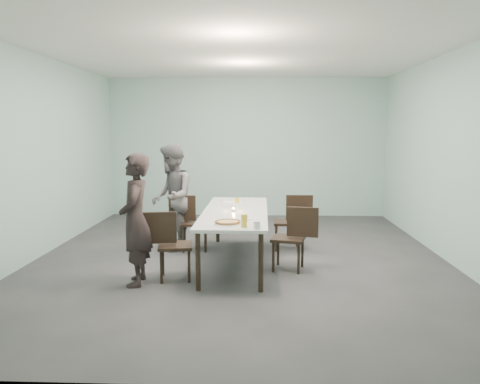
{
  "coord_description": "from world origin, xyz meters",
  "views": [
    {
      "loc": [
        0.27,
        -6.75,
        1.9
      ],
      "look_at": [
        0.0,
        -0.08,
        1.0
      ],
      "focal_mm": 35.0,
      "sensor_mm": 36.0,
      "label": 1
    }
  ],
  "objects_px": {
    "pizza": "(228,222)",
    "water_tumbler": "(257,225)",
    "chair_far_left": "(189,219)",
    "table": "(235,215)",
    "side_plate": "(245,219)",
    "tealight": "(234,210)",
    "chair_far_right": "(292,218)",
    "chair_near_right": "(294,234)",
    "beer_glass": "(244,221)",
    "chair_near_left": "(169,241)",
    "diner_far": "(172,197)",
    "diner_near": "(135,220)",
    "amber_tumbler": "(237,200)"
  },
  "relations": [
    {
      "from": "pizza",
      "to": "water_tumbler",
      "type": "height_order",
      "value": "water_tumbler"
    },
    {
      "from": "chair_far_left",
      "to": "table",
      "type": "bearing_deg",
      "value": -46.74
    },
    {
      "from": "side_plate",
      "to": "tealight",
      "type": "height_order",
      "value": "tealight"
    },
    {
      "from": "chair_far_right",
      "to": "chair_near_right",
      "type": "bearing_deg",
      "value": 88.62
    },
    {
      "from": "pizza",
      "to": "beer_glass",
      "type": "bearing_deg",
      "value": -41.18
    },
    {
      "from": "side_plate",
      "to": "water_tumbler",
      "type": "height_order",
      "value": "water_tumbler"
    },
    {
      "from": "pizza",
      "to": "side_plate",
      "type": "bearing_deg",
      "value": 55.55
    },
    {
      "from": "beer_glass",
      "to": "chair_near_left",
      "type": "bearing_deg",
      "value": 162.22
    },
    {
      "from": "chair_near_right",
      "to": "beer_glass",
      "type": "relative_size",
      "value": 5.8
    },
    {
      "from": "chair_near_right",
      "to": "water_tumbler",
      "type": "height_order",
      "value": "chair_near_right"
    },
    {
      "from": "diner_far",
      "to": "side_plate",
      "type": "height_order",
      "value": "diner_far"
    },
    {
      "from": "chair_far_left",
      "to": "tealight",
      "type": "xyz_separation_m",
      "value": [
        0.74,
        -0.73,
        0.27
      ]
    },
    {
      "from": "chair_near_right",
      "to": "chair_far_right",
      "type": "distance_m",
      "value": 1.13
    },
    {
      "from": "chair_near_left",
      "to": "water_tumbler",
      "type": "height_order",
      "value": "chair_near_left"
    },
    {
      "from": "table",
      "to": "beer_glass",
      "type": "bearing_deg",
      "value": -81.67
    },
    {
      "from": "diner_near",
      "to": "diner_far",
      "type": "bearing_deg",
      "value": 168.53
    },
    {
      "from": "chair_near_left",
      "to": "tealight",
      "type": "relative_size",
      "value": 15.54
    },
    {
      "from": "chair_far_left",
      "to": "beer_glass",
      "type": "distance_m",
      "value": 2.02
    },
    {
      "from": "chair_far_left",
      "to": "side_plate",
      "type": "relative_size",
      "value": 4.83
    },
    {
      "from": "water_tumbler",
      "to": "tealight",
      "type": "height_order",
      "value": "water_tumbler"
    },
    {
      "from": "chair_near_left",
      "to": "chair_far_right",
      "type": "height_order",
      "value": "same"
    },
    {
      "from": "chair_near_left",
      "to": "chair_far_right",
      "type": "xyz_separation_m",
      "value": [
        1.67,
        1.58,
        0.0
      ]
    },
    {
      "from": "amber_tumbler",
      "to": "chair_far_right",
      "type": "bearing_deg",
      "value": 5.03
    },
    {
      "from": "pizza",
      "to": "side_plate",
      "type": "distance_m",
      "value": 0.36
    },
    {
      "from": "diner_near",
      "to": "beer_glass",
      "type": "bearing_deg",
      "value": 78.28
    },
    {
      "from": "diner_far",
      "to": "tealight",
      "type": "relative_size",
      "value": 29.89
    },
    {
      "from": "chair_near_left",
      "to": "diner_near",
      "type": "xyz_separation_m",
      "value": [
        -0.36,
        -0.2,
        0.31
      ]
    },
    {
      "from": "chair_far_right",
      "to": "water_tumbler",
      "type": "relative_size",
      "value": 9.67
    },
    {
      "from": "diner_far",
      "to": "amber_tumbler",
      "type": "relative_size",
      "value": 20.92
    },
    {
      "from": "pizza",
      "to": "beer_glass",
      "type": "height_order",
      "value": "beer_glass"
    },
    {
      "from": "water_tumbler",
      "to": "amber_tumbler",
      "type": "distance_m",
      "value": 1.94
    },
    {
      "from": "amber_tumbler",
      "to": "diner_near",
      "type": "bearing_deg",
      "value": -124.32
    },
    {
      "from": "table",
      "to": "amber_tumbler",
      "type": "height_order",
      "value": "amber_tumbler"
    },
    {
      "from": "chair_near_left",
      "to": "tealight",
      "type": "xyz_separation_m",
      "value": [
        0.78,
        0.73,
        0.27
      ]
    },
    {
      "from": "chair_near_left",
      "to": "chair_far_left",
      "type": "bearing_deg",
      "value": 79.53
    },
    {
      "from": "chair_far_right",
      "to": "diner_near",
      "type": "distance_m",
      "value": 2.72
    },
    {
      "from": "beer_glass",
      "to": "table",
      "type": "bearing_deg",
      "value": 98.33
    },
    {
      "from": "chair_far_right",
      "to": "amber_tumbler",
      "type": "relative_size",
      "value": 10.88
    },
    {
      "from": "beer_glass",
      "to": "water_tumbler",
      "type": "distance_m",
      "value": 0.18
    },
    {
      "from": "chair_far_left",
      "to": "chair_far_right",
      "type": "bearing_deg",
      "value": -1.4
    },
    {
      "from": "chair_near_right",
      "to": "amber_tumbler",
      "type": "xyz_separation_m",
      "value": [
        -0.82,
        1.05,
        0.29
      ]
    },
    {
      "from": "pizza",
      "to": "tealight",
      "type": "relative_size",
      "value": 6.07
    },
    {
      "from": "chair_far_left",
      "to": "diner_far",
      "type": "distance_m",
      "value": 0.44
    },
    {
      "from": "chair_near_left",
      "to": "diner_near",
      "type": "distance_m",
      "value": 0.52
    },
    {
      "from": "chair_far_right",
      "to": "tealight",
      "type": "distance_m",
      "value": 1.25
    },
    {
      "from": "pizza",
      "to": "water_tumbler",
      "type": "distance_m",
      "value": 0.46
    },
    {
      "from": "chair_near_left",
      "to": "amber_tumbler",
      "type": "bearing_deg",
      "value": 53.33
    },
    {
      "from": "chair_far_left",
      "to": "water_tumbler",
      "type": "xyz_separation_m",
      "value": [
        1.07,
        -1.87,
        0.29
      ]
    },
    {
      "from": "pizza",
      "to": "amber_tumbler",
      "type": "distance_m",
      "value": 1.63
    },
    {
      "from": "chair_far_left",
      "to": "tealight",
      "type": "bearing_deg",
      "value": -50.19
    }
  ]
}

